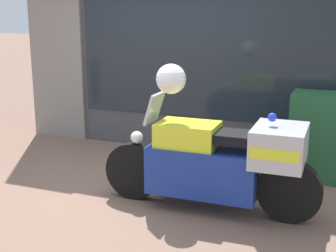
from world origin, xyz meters
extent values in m
plane|color=#7A5B4C|center=(0.00, 0.00, 0.00)|extent=(60.00, 60.00, 0.00)
cube|color=#424247|center=(0.00, 2.00, 1.96)|extent=(5.16, 0.40, 3.93)
cube|color=gray|center=(-2.09, 2.03, 1.96)|extent=(0.97, 0.55, 3.93)
cube|color=#1E262D|center=(0.45, 1.79, 2.01)|extent=(3.96, 0.02, 2.93)
cube|color=slate|center=(0.41, 2.01, 0.28)|extent=(3.74, 0.30, 0.55)
cube|color=silver|center=(0.41, 2.15, 1.19)|extent=(3.74, 0.02, 1.32)
cube|color=beige|center=(0.41, 2.01, 1.84)|extent=(3.74, 0.30, 0.02)
cube|color=black|center=(-0.74, 2.01, 1.88)|extent=(0.18, 0.04, 0.06)
cube|color=#C68E19|center=(0.41, 2.01, 1.88)|extent=(0.18, 0.04, 0.06)
cube|color=navy|center=(1.56, 2.01, 1.88)|extent=(0.18, 0.04, 0.06)
cube|color=yellow|center=(-0.87, 1.94, 0.69)|extent=(0.19, 0.03, 0.27)
cube|color=red|center=(-0.02, 1.94, 0.69)|extent=(0.19, 0.02, 0.27)
cube|color=#2D8E42|center=(0.84, 1.94, 0.69)|extent=(0.19, 0.04, 0.27)
cube|color=orange|center=(1.70, 1.94, 0.69)|extent=(0.19, 0.04, 0.27)
cylinder|color=black|center=(0.23, -0.17, 0.32)|extent=(0.65, 0.15, 0.65)
cylinder|color=black|center=(1.95, -0.14, 0.32)|extent=(0.65, 0.15, 0.65)
cube|color=navy|center=(1.05, -0.15, 0.43)|extent=(1.18, 0.51, 0.51)
cube|color=yellow|center=(0.87, -0.16, 0.80)|extent=(0.65, 0.46, 0.28)
cube|color=black|center=(1.31, -0.15, 0.83)|extent=(0.69, 0.38, 0.10)
cube|color=#B7B7BC|center=(1.82, -0.14, 0.79)|extent=(0.52, 0.68, 0.38)
cube|color=yellow|center=(1.82, -0.14, 0.79)|extent=(0.47, 0.69, 0.11)
cube|color=#B2BCC6|center=(0.48, -0.16, 1.07)|extent=(0.13, 0.35, 0.33)
sphere|color=white|center=(0.27, -0.17, 0.72)|extent=(0.14, 0.14, 0.14)
sphere|color=blue|center=(1.74, -0.14, 1.07)|extent=(0.09, 0.09, 0.09)
cube|color=#235633|center=(2.11, 1.30, 0.55)|extent=(0.71, 0.55, 1.09)
sphere|color=white|center=(0.68, -0.16, 1.39)|extent=(0.32, 0.32, 0.32)
camera|label=1|loc=(2.44, -4.69, 2.10)|focal=50.00mm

